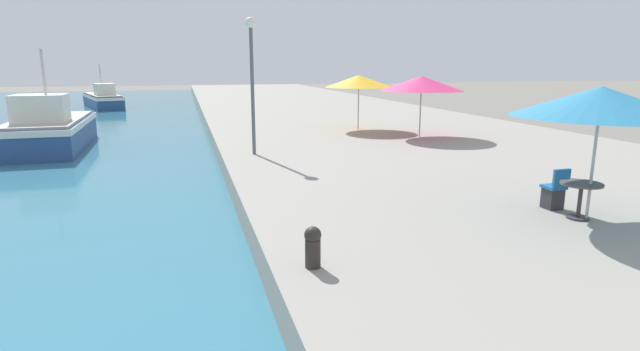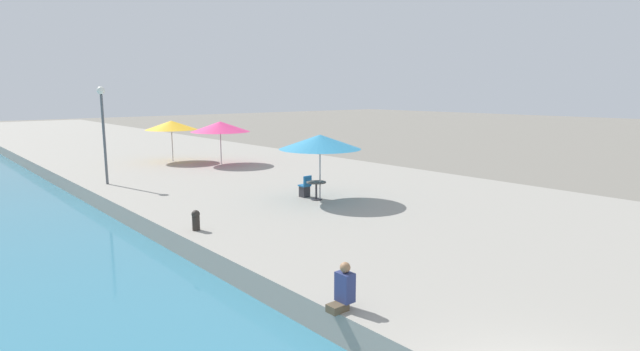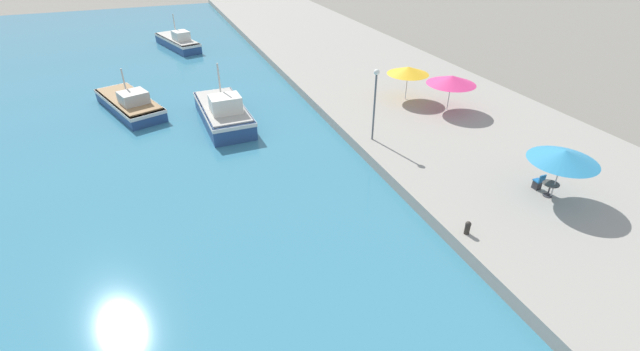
% 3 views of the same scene
% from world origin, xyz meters
% --- Properties ---
extents(quay_promenade, '(16.00, 90.00, 0.71)m').
position_xyz_m(quay_promenade, '(8.00, 37.00, 0.36)').
color(quay_promenade, gray).
rests_on(quay_promenade, ground_plane).
extents(fishing_boat_near, '(3.20, 7.72, 4.37)m').
position_xyz_m(fishing_boat_near, '(-6.99, 29.37, 0.90)').
color(fishing_boat_near, navy).
rests_on(fishing_boat_near, water_basin).
extents(fishing_boat_far, '(4.50, 8.65, 3.71)m').
position_xyz_m(fishing_boat_far, '(-7.98, 52.33, 0.78)').
color(fishing_boat_far, navy).
rests_on(fishing_boat_far, water_basin).
extents(cafe_umbrella_pink, '(3.28, 3.28, 2.64)m').
position_xyz_m(cafe_umbrella_pink, '(6.52, 12.71, 3.07)').
color(cafe_umbrella_pink, '#B7B7B7').
rests_on(cafe_umbrella_pink, quay_promenade).
extents(cafe_umbrella_white, '(3.52, 3.52, 2.57)m').
position_xyz_m(cafe_umbrella_white, '(8.56, 24.31, 2.97)').
color(cafe_umbrella_white, '#B7B7B7').
rests_on(cafe_umbrella_white, quay_promenade).
extents(cafe_umbrella_striped, '(3.18, 3.18, 2.55)m').
position_xyz_m(cafe_umbrella_striped, '(6.83, 27.33, 2.98)').
color(cafe_umbrella_striped, '#B7B7B7').
rests_on(cafe_umbrella_striped, quay_promenade).
extents(cafe_table, '(0.80, 0.80, 0.74)m').
position_xyz_m(cafe_table, '(6.43, 12.83, 1.25)').
color(cafe_table, '#333338').
rests_on(cafe_table, quay_promenade).
extents(cafe_chair_left, '(0.40, 0.43, 0.91)m').
position_xyz_m(cafe_chair_left, '(6.42, 13.55, 1.04)').
color(cafe_chair_left, '#2D2D33').
rests_on(cafe_chair_left, quay_promenade).
extents(mooring_bollard, '(0.26, 0.26, 0.65)m').
position_xyz_m(mooring_bollard, '(0.64, 11.83, 1.06)').
color(mooring_bollard, '#2D2823').
rests_on(mooring_bollard, quay_promenade).
extents(lamppost, '(0.36, 0.36, 4.56)m').
position_xyz_m(lamppost, '(1.12, 21.91, 3.81)').
color(lamppost, '#565B60').
rests_on(lamppost, quay_promenade).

